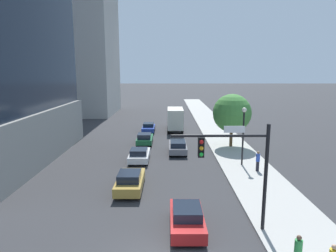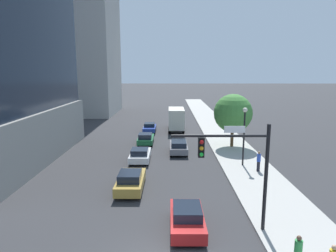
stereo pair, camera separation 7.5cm
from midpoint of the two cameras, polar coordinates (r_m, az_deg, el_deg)
name	(u,v)px [view 1 (the left image)]	position (r m, az deg, el deg)	size (l,w,h in m)	color
sidewalk	(233,150)	(34.43, 12.28, -4.52)	(4.77, 120.00, 0.15)	#B2AFA8
construction_building	(78,38)	(65.79, -16.76, 15.79)	(15.12, 26.74, 35.47)	#B2AFA8
traffic_light_pole	(237,159)	(16.46, 12.90, -6.21)	(5.24, 0.48, 5.97)	black
street_lamp	(244,127)	(28.32, 14.24, -0.26)	(0.44, 0.44, 5.42)	black
street_tree	(233,113)	(35.10, 12.16, 2.39)	(4.41, 4.41, 6.12)	brown
car_red	(187,218)	(17.58, 3.60, -17.12)	(1.86, 4.13, 1.45)	red
car_white	(140,155)	(29.86, -5.45, -5.47)	(1.91, 4.16, 1.37)	silver
car_gray	(178,146)	(32.66, 1.91, -3.91)	(1.88, 4.54, 1.43)	slate
car_green	(145,139)	(36.56, -4.41, -2.42)	(1.85, 4.08, 1.43)	#1E6638
car_gold	(131,181)	(22.91, -7.24, -10.34)	(1.90, 4.56, 1.52)	#AD8938
car_blue	(149,128)	(43.78, -3.66, -0.29)	(1.78, 4.20, 1.34)	#233D9E
box_truck	(176,118)	(44.55, 1.43, 1.52)	(2.27, 7.25, 3.44)	silver
pedestrian_blue_shirt	(258,161)	(27.53, 16.80, -6.40)	(0.34, 0.34, 1.78)	black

